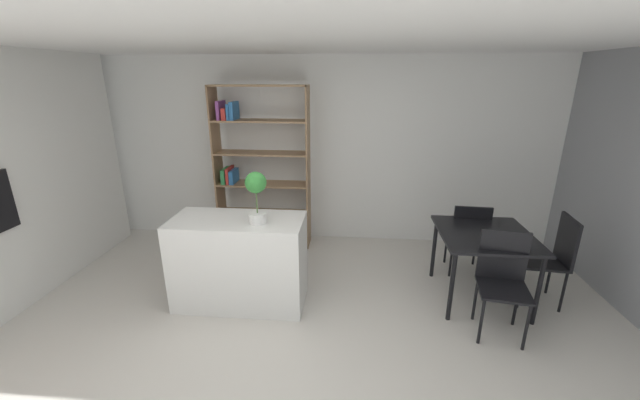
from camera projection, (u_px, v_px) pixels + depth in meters
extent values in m
plane|color=beige|center=(275.00, 365.00, 3.10)|extent=(9.35, 9.35, 0.00)
cube|color=white|center=(259.00, 24.00, 2.28)|extent=(6.80, 5.45, 0.06)
cube|color=white|center=(311.00, 151.00, 5.24)|extent=(6.80, 0.06, 2.56)
cube|color=white|center=(240.00, 261.00, 3.85)|extent=(1.32, 0.62, 0.93)
cylinder|color=white|center=(258.00, 218.00, 3.59)|extent=(0.17, 0.17, 0.10)
cylinder|color=#476633|center=(257.00, 202.00, 3.54)|extent=(0.01, 0.01, 0.23)
sphere|color=#358838|center=(256.00, 183.00, 3.48)|extent=(0.20, 0.20, 0.20)
cube|color=#997551|center=(218.00, 168.00, 5.11)|extent=(0.02, 0.35, 2.18)
cube|color=#997551|center=(308.00, 170.00, 5.00)|extent=(0.02, 0.35, 2.18)
cube|color=#997551|center=(259.00, 85.00, 4.71)|extent=(1.27, 0.35, 0.02)
cube|color=#997551|center=(266.00, 241.00, 5.39)|extent=(1.27, 0.35, 0.02)
cube|color=#997551|center=(265.00, 213.00, 5.26)|extent=(1.22, 0.35, 0.02)
cube|color=#997551|center=(263.00, 184.00, 5.12)|extent=(1.22, 0.35, 0.02)
cube|color=#997551|center=(262.00, 153.00, 4.99)|extent=(1.22, 0.35, 0.02)
cube|color=#997551|center=(260.00, 121.00, 4.85)|extent=(1.22, 0.35, 0.02)
cube|color=#338E4C|center=(226.00, 175.00, 5.13)|extent=(0.05, 0.29, 0.20)
cube|color=red|center=(230.00, 175.00, 5.12)|extent=(0.04, 0.29, 0.21)
cube|color=#2D6BAD|center=(234.00, 176.00, 5.12)|extent=(0.06, 0.29, 0.18)
cube|color=#8E4793|center=(221.00, 110.00, 4.85)|extent=(0.04, 0.29, 0.24)
cube|color=red|center=(227.00, 114.00, 4.86)|extent=(0.06, 0.29, 0.15)
cube|color=#2D6BAD|center=(231.00, 112.00, 4.85)|extent=(0.03, 0.29, 0.20)
cube|color=#2D6BAD|center=(234.00, 111.00, 4.84)|extent=(0.05, 0.29, 0.23)
cube|color=black|center=(486.00, 234.00, 3.82)|extent=(0.92, 0.97, 0.03)
cylinder|color=black|center=(452.00, 287.00, 3.57)|extent=(0.04, 0.04, 0.73)
cylinder|color=black|center=(538.00, 291.00, 3.50)|extent=(0.04, 0.04, 0.73)
cylinder|color=black|center=(434.00, 248.00, 4.37)|extent=(0.04, 0.04, 0.73)
cylinder|color=black|center=(504.00, 251.00, 4.30)|extent=(0.04, 0.04, 0.73)
cube|color=black|center=(466.00, 237.00, 4.48)|extent=(0.43, 0.44, 0.03)
cube|color=black|center=(472.00, 225.00, 4.23)|extent=(0.41, 0.05, 0.43)
cylinder|color=black|center=(475.00, 249.00, 4.70)|extent=(0.03, 0.03, 0.44)
cylinder|color=black|center=(446.00, 247.00, 4.75)|extent=(0.03, 0.03, 0.44)
cylinder|color=black|center=(482.00, 262.00, 4.36)|extent=(0.03, 0.03, 0.44)
cylinder|color=black|center=(451.00, 260.00, 4.41)|extent=(0.03, 0.03, 0.44)
cube|color=black|center=(503.00, 290.00, 3.34)|extent=(0.48, 0.48, 0.03)
cube|color=black|center=(503.00, 255.00, 3.44)|extent=(0.42, 0.09, 0.48)
cylinder|color=black|center=(481.00, 322.00, 3.29)|extent=(0.03, 0.03, 0.45)
cylinder|color=black|center=(527.00, 328.00, 3.21)|extent=(0.03, 0.03, 0.45)
cylinder|color=black|center=(475.00, 299.00, 3.62)|extent=(0.03, 0.03, 0.45)
cylinder|color=black|center=(516.00, 304.00, 3.54)|extent=(0.03, 0.03, 0.45)
cube|color=black|center=(539.00, 261.00, 3.86)|extent=(0.49, 0.45, 0.03)
cube|color=black|center=(567.00, 240.00, 3.74)|extent=(0.07, 0.41, 0.48)
cylinder|color=black|center=(510.00, 271.00, 4.13)|extent=(0.03, 0.03, 0.45)
cylinder|color=black|center=(520.00, 288.00, 3.80)|extent=(0.03, 0.03, 0.45)
cylinder|color=black|center=(549.00, 275.00, 4.06)|extent=(0.03, 0.03, 0.45)
cylinder|color=black|center=(563.00, 292.00, 3.73)|extent=(0.03, 0.03, 0.45)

